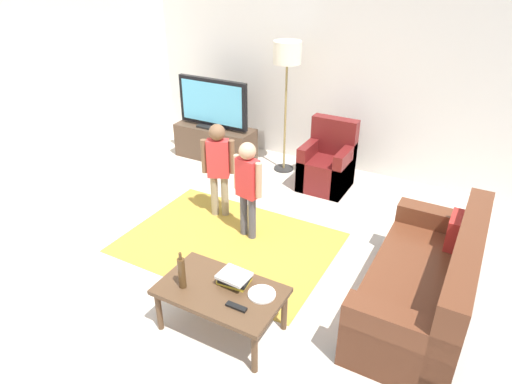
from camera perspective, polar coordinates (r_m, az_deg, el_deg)
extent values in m
plane|color=beige|center=(4.50, -3.78, -10.52)|extent=(7.80, 7.80, 0.00)
cube|color=silver|center=(6.39, 10.87, 14.63)|extent=(6.00, 0.12, 2.70)
cube|color=#B28C33|center=(4.96, -3.45, -6.31)|extent=(2.20, 1.60, 0.01)
cube|color=#4C3828|center=(6.83, -5.11, 6.19)|extent=(1.20, 0.44, 0.50)
cube|color=black|center=(6.85, -5.28, 4.89)|extent=(1.10, 0.32, 0.03)
cube|color=black|center=(6.72, -5.30, 8.22)|extent=(0.44, 0.28, 0.03)
cube|color=black|center=(6.60, -5.44, 11.11)|extent=(1.10, 0.07, 0.68)
cube|color=#59B2D8|center=(6.57, -5.62, 11.03)|extent=(1.00, 0.01, 0.58)
cube|color=brown|center=(4.24, 19.56, -11.67)|extent=(0.80, 1.80, 0.42)
cube|color=brown|center=(4.10, 24.19, -10.31)|extent=(0.20, 1.80, 0.86)
cube|color=brown|center=(3.58, 17.10, -18.09)|extent=(0.80, 0.20, 0.60)
cube|color=brown|center=(4.84, 21.64, -5.27)|extent=(0.80, 0.20, 0.60)
cube|color=#B22823|center=(4.49, 23.55, -4.54)|extent=(0.10, 0.32, 0.32)
cube|color=maroon|center=(6.01, 8.73, 2.33)|extent=(0.60, 0.60, 0.42)
cube|color=maroon|center=(6.10, 9.65, 5.14)|extent=(0.60, 0.16, 0.90)
cube|color=maroon|center=(6.05, 6.68, 3.59)|extent=(0.12, 0.60, 0.60)
cube|color=maroon|center=(5.91, 10.96, 2.60)|extent=(0.12, 0.60, 0.60)
cylinder|color=#262626|center=(6.56, 3.49, 2.98)|extent=(0.28, 0.28, 0.02)
cylinder|color=#99844C|center=(6.27, 3.69, 9.18)|extent=(0.03, 0.03, 1.50)
cylinder|color=silver|center=(6.04, 3.96, 17.08)|extent=(0.36, 0.36, 0.28)
cylinder|color=gray|center=(5.34, -5.22, -0.42)|extent=(0.09, 0.09, 0.51)
cylinder|color=gray|center=(5.33, -3.92, -0.46)|extent=(0.09, 0.09, 0.51)
cube|color=red|center=(5.12, -4.78, 4.22)|extent=(0.28, 0.23, 0.44)
sphere|color=brown|center=(5.00, -4.92, 7.47)|extent=(0.18, 0.18, 0.18)
cylinder|color=brown|center=(5.14, -6.52, 4.47)|extent=(0.07, 0.07, 0.40)
cylinder|color=brown|center=(5.09, -3.04, 4.42)|extent=(0.07, 0.07, 0.40)
cylinder|color=#4C4C59|center=(4.96, -1.52, -2.81)|extent=(0.08, 0.08, 0.50)
cylinder|color=#4C4C59|center=(4.90, -0.50, -3.29)|extent=(0.08, 0.08, 0.50)
cube|color=red|center=(4.70, -1.06, 1.77)|extent=(0.26, 0.18, 0.43)
sphere|color=tan|center=(4.58, -1.10, 5.16)|extent=(0.18, 0.18, 0.18)
cylinder|color=tan|center=(4.79, -2.41, 2.54)|extent=(0.07, 0.07, 0.39)
cylinder|color=tan|center=(4.60, 0.33, 1.45)|extent=(0.07, 0.07, 0.39)
cube|color=#513823|center=(3.72, -4.46, -12.29)|extent=(1.00, 0.60, 0.04)
cylinder|color=#513823|center=(3.94, -12.07, -14.38)|extent=(0.05, 0.05, 0.38)
cylinder|color=#513823|center=(3.55, -0.19, -19.53)|extent=(0.05, 0.05, 0.38)
cylinder|color=#513823|center=(4.22, -7.68, -10.50)|extent=(0.05, 0.05, 0.38)
cylinder|color=#513823|center=(3.86, 3.56, -14.67)|extent=(0.05, 0.05, 0.38)
cube|color=yellow|center=(3.76, -2.74, -11.04)|extent=(0.25, 0.19, 0.03)
cube|color=black|center=(3.73, -2.67, -10.76)|extent=(0.25, 0.20, 0.04)
cube|color=white|center=(3.70, -2.77, -10.44)|extent=(0.25, 0.22, 0.03)
cylinder|color=#4C3319|center=(3.69, -9.29, -10.02)|extent=(0.06, 0.06, 0.27)
cylinder|color=#4C3319|center=(3.59, -9.49, -7.95)|extent=(0.02, 0.02, 0.06)
cube|color=black|center=(3.54, -2.49, -14.19)|extent=(0.17, 0.05, 0.02)
cylinder|color=white|center=(3.64, 0.73, -12.69)|extent=(0.22, 0.22, 0.02)
cube|color=silver|center=(3.63, 1.02, -12.66)|extent=(0.12, 0.11, 0.01)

